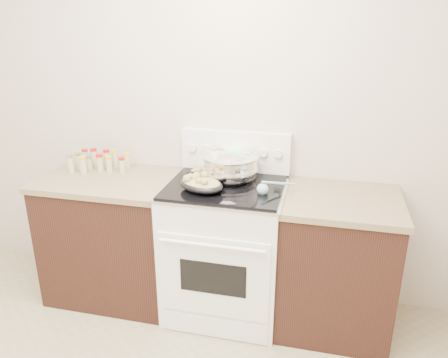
# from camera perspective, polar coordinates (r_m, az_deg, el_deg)

# --- Properties ---
(room_shell) EXTENTS (4.10, 3.60, 2.75)m
(room_shell) POSITION_cam_1_polar(r_m,az_deg,el_deg) (1.50, -26.45, 8.34)
(room_shell) COLOR beige
(room_shell) RESTS_ON ground
(counter_left) EXTENTS (0.93, 0.67, 0.92)m
(counter_left) POSITION_cam_1_polar(r_m,az_deg,el_deg) (3.30, -14.03, -7.23)
(counter_left) COLOR black
(counter_left) RESTS_ON ground
(counter_right) EXTENTS (0.73, 0.67, 0.92)m
(counter_right) POSITION_cam_1_polar(r_m,az_deg,el_deg) (2.97, 14.34, -10.54)
(counter_right) COLOR black
(counter_right) RESTS_ON ground
(kitchen_range) EXTENTS (0.78, 0.73, 1.22)m
(kitchen_range) POSITION_cam_1_polar(r_m,az_deg,el_deg) (3.01, 0.25, -8.76)
(kitchen_range) COLOR white
(kitchen_range) RESTS_ON ground
(mixing_bowl) EXTENTS (0.43, 0.43, 0.22)m
(mixing_bowl) POSITION_cam_1_polar(r_m,az_deg,el_deg) (2.87, 0.83, 1.56)
(mixing_bowl) COLOR silver
(mixing_bowl) RESTS_ON kitchen_range
(roasting_pan) EXTENTS (0.36, 0.31, 0.12)m
(roasting_pan) POSITION_cam_1_polar(r_m,az_deg,el_deg) (2.70, -3.06, -0.58)
(roasting_pan) COLOR black
(roasting_pan) RESTS_ON kitchen_range
(baking_sheet) EXTENTS (0.43, 0.34, 0.06)m
(baking_sheet) POSITION_cam_1_polar(r_m,az_deg,el_deg) (3.02, -0.40, 1.13)
(baking_sheet) COLOR black
(baking_sheet) RESTS_ON kitchen_range
(wooden_spoon) EXTENTS (0.17, 0.20, 0.04)m
(wooden_spoon) POSITION_cam_1_polar(r_m,az_deg,el_deg) (2.79, -3.20, -0.70)
(wooden_spoon) COLOR tan
(wooden_spoon) RESTS_ON kitchen_range
(blue_ladle) EXTENTS (0.22, 0.18, 0.09)m
(blue_ladle) POSITION_cam_1_polar(r_m,az_deg,el_deg) (2.68, 5.35, -1.23)
(blue_ladle) COLOR #7FAABD
(blue_ladle) RESTS_ON kitchen_range
(spice_jars) EXTENTS (0.40, 0.23, 0.13)m
(spice_jars) POSITION_cam_1_polar(r_m,az_deg,el_deg) (3.27, -16.16, 2.26)
(spice_jars) COLOR #BFB28C
(spice_jars) RESTS_ON counter_left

